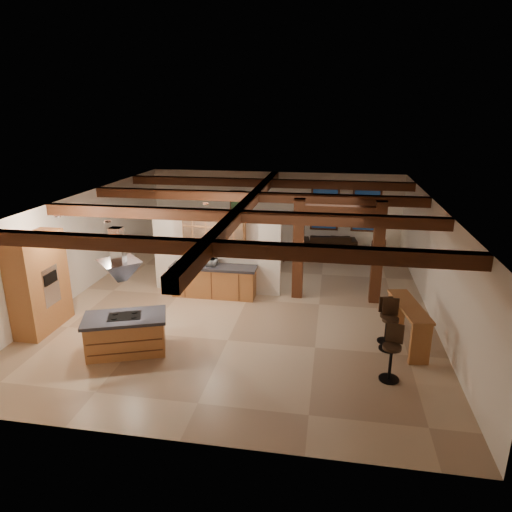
{
  "coord_description": "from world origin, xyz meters",
  "views": [
    {
      "loc": [
        2.29,
        -11.94,
        5.23
      ],
      "look_at": [
        0.18,
        0.5,
        1.17
      ],
      "focal_mm": 32.0,
      "sensor_mm": 36.0,
      "label": 1
    }
  ],
  "objects_px": {
    "bar_counter": "(408,318)",
    "kitchen_island": "(126,334)",
    "sofa": "(329,242)",
    "dining_table": "(247,255)"
  },
  "relations": [
    {
      "from": "bar_counter",
      "to": "kitchen_island",
      "type": "bearing_deg",
      "value": -167.34
    },
    {
      "from": "sofa",
      "to": "bar_counter",
      "type": "relative_size",
      "value": 1.05
    },
    {
      "from": "dining_table",
      "to": "kitchen_island",
      "type": "bearing_deg",
      "value": -114.33
    },
    {
      "from": "kitchen_island",
      "to": "sofa",
      "type": "distance_m",
      "value": 9.83
    },
    {
      "from": "kitchen_island",
      "to": "bar_counter",
      "type": "height_order",
      "value": "bar_counter"
    },
    {
      "from": "kitchen_island",
      "to": "bar_counter",
      "type": "xyz_separation_m",
      "value": [
        6.26,
        1.41,
        0.23
      ]
    },
    {
      "from": "kitchen_island",
      "to": "sofa",
      "type": "bearing_deg",
      "value": 63.61
    },
    {
      "from": "sofa",
      "to": "bar_counter",
      "type": "distance_m",
      "value": 7.65
    },
    {
      "from": "dining_table",
      "to": "sofa",
      "type": "xyz_separation_m",
      "value": [
        2.83,
        2.41,
        -0.06
      ]
    },
    {
      "from": "kitchen_island",
      "to": "bar_counter",
      "type": "distance_m",
      "value": 6.42
    }
  ]
}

